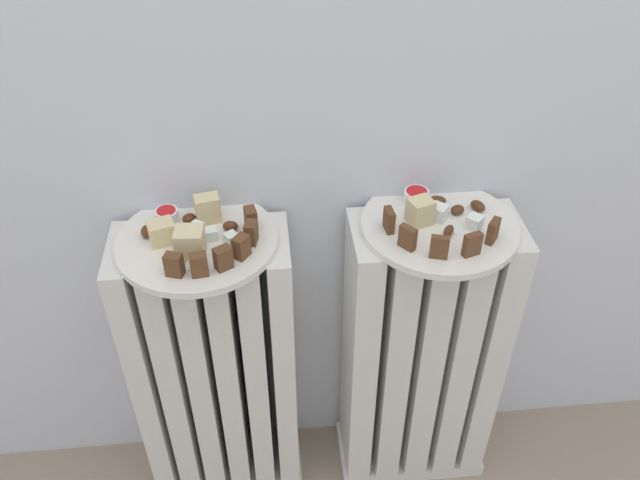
% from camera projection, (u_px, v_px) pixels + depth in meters
% --- Properties ---
extents(radiator_left, '(0.31, 0.15, 0.64)m').
position_uv_depth(radiator_left, '(218.00, 375.00, 1.24)').
color(radiator_left, silver).
rests_on(radiator_left, ground_plane).
extents(radiator_right, '(0.31, 0.15, 0.64)m').
position_uv_depth(radiator_right, '(420.00, 359.00, 1.27)').
color(radiator_right, silver).
rests_on(radiator_right, ground_plane).
extents(plate_left, '(0.26, 0.26, 0.01)m').
position_uv_depth(plate_left, '(197.00, 241.00, 1.04)').
color(plate_left, silver).
rests_on(plate_left, radiator_left).
extents(plate_right, '(0.26, 0.26, 0.01)m').
position_uv_depth(plate_right, '(439.00, 226.00, 1.07)').
color(plate_right, silver).
rests_on(plate_right, radiator_right).
extents(dark_cake_slice_left_0, '(0.03, 0.02, 0.04)m').
position_uv_depth(dark_cake_slice_left_0, '(174.00, 265.00, 0.95)').
color(dark_cake_slice_left_0, '#56351E').
rests_on(dark_cake_slice_left_0, plate_left).
extents(dark_cake_slice_left_1, '(0.03, 0.02, 0.04)m').
position_uv_depth(dark_cake_slice_left_1, '(199.00, 265.00, 0.95)').
color(dark_cake_slice_left_1, '#56351E').
rests_on(dark_cake_slice_left_1, plate_left).
extents(dark_cake_slice_left_2, '(0.03, 0.03, 0.04)m').
position_uv_depth(dark_cake_slice_left_2, '(223.00, 258.00, 0.97)').
color(dark_cake_slice_left_2, '#56351E').
rests_on(dark_cake_slice_left_2, plate_left).
extents(dark_cake_slice_left_3, '(0.03, 0.03, 0.04)m').
position_uv_depth(dark_cake_slice_left_3, '(241.00, 247.00, 0.99)').
color(dark_cake_slice_left_3, '#56351E').
rests_on(dark_cake_slice_left_3, plate_left).
extents(dark_cake_slice_left_4, '(0.02, 0.03, 0.04)m').
position_uv_depth(dark_cake_slice_left_4, '(251.00, 233.00, 1.01)').
color(dark_cake_slice_left_4, '#56351E').
rests_on(dark_cake_slice_left_4, plate_left).
extents(dark_cake_slice_left_5, '(0.02, 0.03, 0.04)m').
position_uv_depth(dark_cake_slice_left_5, '(251.00, 219.00, 1.04)').
color(dark_cake_slice_left_5, '#56351E').
rests_on(dark_cake_slice_left_5, plate_left).
extents(marble_cake_slice_left_0, '(0.05, 0.04, 0.04)m').
position_uv_depth(marble_cake_slice_left_0, '(162.00, 232.00, 1.02)').
color(marble_cake_slice_left_0, beige).
rests_on(marble_cake_slice_left_0, plate_left).
extents(marble_cake_slice_left_1, '(0.05, 0.04, 0.05)m').
position_uv_depth(marble_cake_slice_left_1, '(190.00, 242.00, 0.99)').
color(marble_cake_slice_left_1, beige).
rests_on(marble_cake_slice_left_1, plate_left).
extents(marble_cake_slice_left_2, '(0.04, 0.04, 0.05)m').
position_uv_depth(marble_cake_slice_left_2, '(208.00, 209.00, 1.06)').
color(marble_cake_slice_left_2, beige).
rests_on(marble_cake_slice_left_2, plate_left).
extents(turkish_delight_left_0, '(0.03, 0.03, 0.02)m').
position_uv_depth(turkish_delight_left_0, '(231.00, 239.00, 1.02)').
color(turkish_delight_left_0, white).
rests_on(turkish_delight_left_0, plate_left).
extents(turkish_delight_left_1, '(0.02, 0.02, 0.02)m').
position_uv_depth(turkish_delight_left_1, '(211.00, 234.00, 1.03)').
color(turkish_delight_left_1, white).
rests_on(turkish_delight_left_1, plate_left).
extents(turkish_delight_left_2, '(0.03, 0.03, 0.02)m').
position_uv_depth(turkish_delight_left_2, '(197.00, 228.00, 1.04)').
color(turkish_delight_left_2, white).
rests_on(turkish_delight_left_2, plate_left).
extents(medjool_date_left_0, '(0.03, 0.03, 0.02)m').
position_uv_depth(medjool_date_left_0, '(189.00, 219.00, 1.06)').
color(medjool_date_left_0, '#4C2814').
rests_on(medjool_date_left_0, plate_left).
extents(medjool_date_left_1, '(0.02, 0.03, 0.02)m').
position_uv_depth(medjool_date_left_1, '(146.00, 231.00, 1.03)').
color(medjool_date_left_1, '#4C2814').
rests_on(medjool_date_left_1, plate_left).
extents(medjool_date_left_2, '(0.03, 0.02, 0.02)m').
position_uv_depth(medjool_date_left_2, '(230.00, 226.00, 1.04)').
color(medjool_date_left_2, '#4C2814').
rests_on(medjool_date_left_2, plate_left).
extents(jam_bowl_left, '(0.04, 0.04, 0.02)m').
position_uv_depth(jam_bowl_left, '(167.00, 215.00, 1.06)').
color(jam_bowl_left, white).
rests_on(jam_bowl_left, plate_left).
extents(dark_cake_slice_right_0, '(0.02, 0.03, 0.04)m').
position_uv_depth(dark_cake_slice_right_0, '(389.00, 220.00, 1.04)').
color(dark_cake_slice_right_0, '#56351E').
rests_on(dark_cake_slice_right_0, plate_right).
extents(dark_cake_slice_right_1, '(0.03, 0.03, 0.04)m').
position_uv_depth(dark_cake_slice_right_1, '(408.00, 238.00, 1.00)').
color(dark_cake_slice_right_1, '#56351E').
rests_on(dark_cake_slice_right_1, plate_right).
extents(dark_cake_slice_right_2, '(0.03, 0.02, 0.04)m').
position_uv_depth(dark_cake_slice_right_2, '(439.00, 247.00, 0.98)').
color(dark_cake_slice_right_2, '#56351E').
rests_on(dark_cake_slice_right_2, plate_right).
extents(dark_cake_slice_right_3, '(0.03, 0.02, 0.04)m').
position_uv_depth(dark_cake_slice_right_3, '(472.00, 245.00, 0.99)').
color(dark_cake_slice_right_3, '#56351E').
rests_on(dark_cake_slice_right_3, plate_right).
extents(dark_cake_slice_right_4, '(0.03, 0.03, 0.04)m').
position_uv_depth(dark_cake_slice_right_4, '(493.00, 231.00, 1.02)').
color(dark_cake_slice_right_4, '#56351E').
rests_on(dark_cake_slice_right_4, plate_right).
extents(marble_cake_slice_right_0, '(0.05, 0.04, 0.04)m').
position_uv_depth(marble_cake_slice_right_0, '(420.00, 211.00, 1.05)').
color(marble_cake_slice_right_0, beige).
rests_on(marble_cake_slice_right_0, plate_right).
extents(turkish_delight_right_0, '(0.04, 0.04, 0.03)m').
position_uv_depth(turkish_delight_right_0, '(439.00, 213.00, 1.07)').
color(turkish_delight_right_0, white).
rests_on(turkish_delight_right_0, plate_right).
extents(turkish_delight_right_1, '(0.03, 0.03, 0.02)m').
position_uv_depth(turkish_delight_right_1, '(475.00, 222.00, 1.05)').
color(turkish_delight_right_1, white).
rests_on(turkish_delight_right_1, plate_right).
extents(medjool_date_right_0, '(0.03, 0.03, 0.02)m').
position_uv_depth(medjool_date_right_0, '(458.00, 210.00, 1.08)').
color(medjool_date_right_0, '#4C2814').
rests_on(medjool_date_right_0, plate_right).
extents(medjool_date_right_1, '(0.03, 0.03, 0.02)m').
position_uv_depth(medjool_date_right_1, '(478.00, 206.00, 1.09)').
color(medjool_date_right_1, '#4C2814').
rests_on(medjool_date_right_1, plate_right).
extents(medjool_date_right_2, '(0.03, 0.03, 0.02)m').
position_uv_depth(medjool_date_right_2, '(449.00, 231.00, 1.03)').
color(medjool_date_right_2, '#4C2814').
rests_on(medjool_date_right_2, plate_right).
extents(medjool_date_right_3, '(0.03, 0.03, 0.01)m').
position_uv_depth(medjool_date_right_3, '(438.00, 200.00, 1.10)').
color(medjool_date_right_3, '#4C2814').
rests_on(medjool_date_right_3, plate_right).
extents(jam_bowl_right, '(0.04, 0.04, 0.02)m').
position_uv_depth(jam_bowl_right, '(416.00, 196.00, 1.10)').
color(jam_bowl_right, white).
rests_on(jam_bowl_right, plate_right).
extents(fork, '(0.03, 0.10, 0.00)m').
position_uv_depth(fork, '(187.00, 247.00, 1.01)').
color(fork, silver).
rests_on(fork, plate_left).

